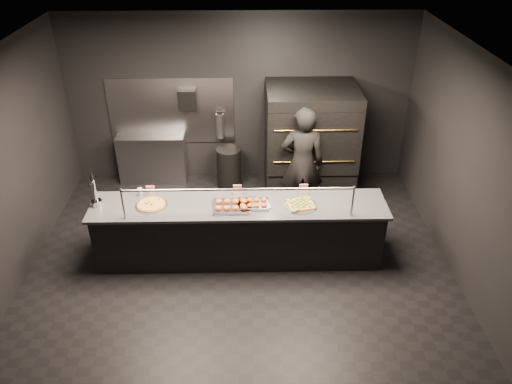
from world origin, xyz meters
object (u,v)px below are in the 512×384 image
square_pizza (301,205)px  worker (302,163)px  prep_shelf (152,159)px  slider_tray_a (231,206)px  slider_tray_b (253,203)px  towel_dispenser (187,100)px  fire_extinguisher (220,125)px  beer_tap (96,196)px  trash_bin (229,168)px  round_pizza (151,205)px  service_counter (239,231)px  pizza_oven (310,141)px

square_pizza → worker: 1.21m
prep_shelf → slider_tray_a: size_ratio=2.17×
prep_shelf → slider_tray_b: (1.80, -2.34, 0.50)m
prep_shelf → towel_dispenser: bearing=5.7°
fire_extinguisher → beer_tap: 2.87m
towel_dispenser → slider_tray_a: 2.66m
beer_tap → trash_bin: 2.80m
round_pizza → service_counter: bearing=0.1°
slider_tray_a → slider_tray_b: 0.31m
trash_bin → slider_tray_b: bearing=-79.2°
prep_shelf → beer_tap: 2.41m
slider_tray_b → square_pizza: bearing=-2.7°
trash_bin → worker: 1.62m
towel_dispenser → beer_tap: 2.64m
square_pizza → trash_bin: size_ratio=0.61×
service_counter → towel_dispenser: bearing=110.6°
pizza_oven → prep_shelf: (-2.80, 0.42, -0.52)m
trash_bin → pizza_oven: bearing=-7.9°
towel_dispenser → worker: (1.89, -1.24, -0.61)m
pizza_oven → towel_dispenser: (-2.10, 0.49, 0.58)m
prep_shelf → slider_tray_a: bearing=-57.9°
pizza_oven → round_pizza: (-2.40, -1.90, -0.03)m
prep_shelf → trash_bin: prep_shelf is taller
slider_tray_a → trash_bin: slider_tray_a is taller
towel_dispenser → worker: size_ratio=0.19×
fire_extinguisher → slider_tray_a: size_ratio=0.91×
slider_tray_b → trash_bin: 2.23m
towel_dispenser → square_pizza: bearing=-54.3°
round_pizza → slider_tray_b: (1.40, -0.02, 0.01)m
pizza_oven → service_counter: bearing=-122.3°
pizza_oven → worker: size_ratio=1.01×
trash_bin → worker: bearing=-38.3°
fire_extinguisher → round_pizza: size_ratio=1.14×
service_counter → trash_bin: (-0.20, 2.09, -0.10)m
slider_tray_b → slider_tray_a: bearing=-169.6°
pizza_oven → prep_shelf: size_ratio=1.59×
towel_dispenser → worker: bearing=-33.2°
trash_bin → worker: worker is taller
worker → round_pizza: bearing=29.1°
service_counter → beer_tap: size_ratio=7.44×
service_counter → slider_tray_b: (0.20, -0.02, 0.48)m
slider_tray_b → towel_dispenser: bearing=114.6°
square_pizza → beer_tap: bearing=178.7°
pizza_oven → worker: (-0.21, -0.75, -0.03)m
beer_tap → pizza_oven: bearing=30.9°
service_counter → slider_tray_a: size_ratio=7.41×
slider_tray_a → trash_bin: bearing=92.6°
slider_tray_b → worker: worker is taller
square_pizza → pizza_oven: bearing=79.8°
slider_tray_a → beer_tap: bearing=177.2°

